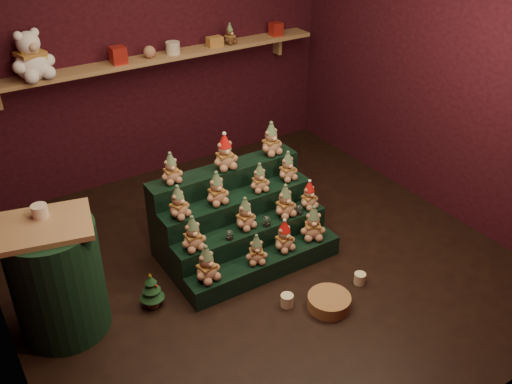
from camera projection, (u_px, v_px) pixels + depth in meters
ground at (257, 262)px, 4.93m from camera, size 4.00×4.00×0.00m
back_wall at (148, 44)px, 5.70m from camera, size 4.00×0.10×2.80m
front_wall at (486, 253)px, 2.73m from camera, size 4.00×0.10×2.80m
right_wall at (448, 64)px, 5.15m from camera, size 0.10×4.00×2.80m
back_shelf at (156, 59)px, 5.63m from camera, size 3.60×0.26×0.24m
riser_tier_front at (265, 266)px, 4.74m from camera, size 1.40×0.22×0.18m
riser_tier_midfront at (251, 244)px, 4.86m from camera, size 1.40×0.22×0.36m
riser_tier_midback at (238, 223)px, 4.97m from camera, size 1.40×0.22×0.54m
riser_tier_back at (225, 203)px, 5.08m from camera, size 1.40×0.22×0.72m
teddy_0 at (206, 263)px, 4.38m from camera, size 0.26×0.24×0.31m
teddy_1 at (256, 249)px, 4.58m from camera, size 0.23×0.22×0.25m
teddy_2 at (284, 235)px, 4.72m from camera, size 0.22×0.20×0.28m
teddy_3 at (313, 223)px, 4.86m from camera, size 0.28×0.28×0.31m
teddy_4 at (193, 233)px, 4.43m from camera, size 0.21×0.19×0.29m
teddy_5 at (245, 213)px, 4.68m from camera, size 0.23×0.22×0.28m
teddy_6 at (285, 201)px, 4.84m from camera, size 0.22×0.20×0.29m
teddy_7 at (309, 195)px, 4.96m from camera, size 0.20×0.18×0.25m
teddy_8 at (178, 202)px, 4.50m from camera, size 0.25×0.24×0.27m
teddy_9 at (217, 188)px, 4.67m from camera, size 0.21×0.19×0.28m
teddy_10 at (259, 177)px, 4.86m from camera, size 0.19×0.18×0.25m
teddy_11 at (288, 166)px, 5.02m from camera, size 0.20×0.18×0.26m
teddy_12 at (171, 168)px, 4.62m from camera, size 0.19×0.17×0.26m
teddy_13 at (225, 152)px, 4.81m from camera, size 0.23×0.21×0.31m
teddy_14 at (271, 139)px, 5.05m from camera, size 0.23×0.21×0.30m
snow_globe_a at (230, 235)px, 4.59m from camera, size 0.06×0.06×0.08m
snow_globe_b at (267, 221)px, 4.75m from camera, size 0.07×0.07×0.09m
snow_globe_c at (299, 210)px, 4.90m from camera, size 0.07×0.07×0.09m
side_table at (57, 278)px, 4.04m from camera, size 0.70×0.64×0.92m
table_ornament at (40, 211)px, 3.85m from camera, size 0.11×0.11×0.09m
mini_christmas_tree at (152, 290)px, 4.38m from camera, size 0.19×0.19×0.32m
mug_left at (287, 300)px, 4.43m from camera, size 0.10×0.10×0.10m
mug_right at (360, 278)px, 4.67m from camera, size 0.10×0.10×0.10m
wicker_basket at (329, 302)px, 4.42m from camera, size 0.41×0.41×0.11m
white_bear at (29, 48)px, 4.92m from camera, size 0.47×0.44×0.55m
brown_bear at (230, 34)px, 5.92m from camera, size 0.18×0.17×0.21m
gift_tin_red_a at (118, 55)px, 5.38m from camera, size 0.14×0.14×0.16m
gift_tin_cream at (173, 48)px, 5.65m from camera, size 0.14×0.14×0.12m
gift_tin_red_b at (276, 29)px, 6.21m from camera, size 0.12×0.12×0.14m
shelf_plush_ball at (149, 52)px, 5.54m from camera, size 0.12×0.12×0.12m
scarf_gift_box at (215, 42)px, 5.87m from camera, size 0.16×0.10×0.10m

